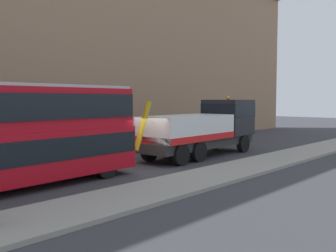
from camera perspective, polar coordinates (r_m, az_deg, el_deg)
name	(u,v)px	position (r m, az deg, el deg)	size (l,w,h in m)	color
ground_plane	(135,168)	(19.41, -4.99, -6.29)	(120.00, 120.00, 0.00)	#38383D
near_kerb	(201,178)	(16.61, 4.98, -7.79)	(60.00, 2.80, 0.15)	gray
building_facade	(47,26)	(25.96, -17.53, 14.04)	(60.00, 1.50, 16.00)	#9E7A5B
recovery_tow_truck	(205,127)	(23.59, 5.49, -0.15)	(10.19, 2.98, 3.67)	#2D2D2D
double_decker_bus	(8,132)	(15.56, -22.76, -0.86)	(11.12, 2.97, 4.06)	#B70C19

